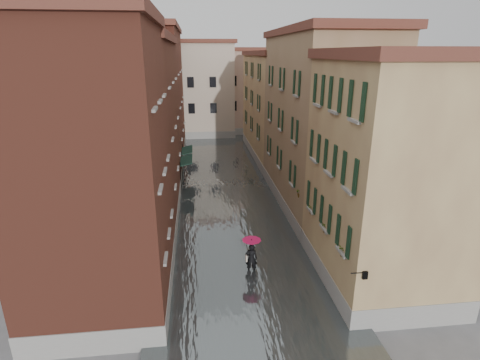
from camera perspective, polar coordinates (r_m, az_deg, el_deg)
ground at (r=22.34m, az=0.50°, el=-13.02°), size 120.00×120.00×0.00m
floodwater at (r=33.98m, az=-2.22°, el=-1.29°), size 10.00×60.00×0.20m
building_left_near at (r=18.23m, az=-21.00°, el=0.67°), size 6.00×8.00×13.00m
building_left_mid at (r=28.74m, az=-15.88°, el=7.01°), size 6.00×14.00×12.50m
building_left_far at (r=43.33m, az=-13.01°, el=12.03°), size 6.00×16.00×14.00m
building_right_near at (r=20.19m, az=21.43°, el=0.08°), size 6.00×8.00×11.50m
building_right_mid at (r=29.83m, az=11.92°, el=8.23°), size 6.00×14.00×13.00m
building_right_far at (r=44.25m, az=5.76°, el=10.91°), size 6.00×16.00×11.50m
building_end_cream at (r=57.07m, az=-7.44°, el=13.38°), size 12.00×9.00×13.00m
building_end_pink at (r=59.70m, az=1.49°, el=13.28°), size 10.00×9.00×12.00m
awning_near at (r=34.37m, az=-8.24°, el=2.92°), size 1.09×3.26×2.80m
awning_far at (r=37.94m, az=-8.13°, el=4.44°), size 1.09×3.19×2.80m
wall_lantern at (r=16.93m, az=18.37°, el=-13.50°), size 0.71×0.22×0.35m
window_planters at (r=21.03m, az=11.99°, el=-4.79°), size 0.59×8.34×0.84m
pedestrian_main at (r=21.13m, az=1.75°, el=-10.99°), size 1.06×1.06×2.06m
pedestrian_far at (r=42.31m, az=-7.80°, el=3.77°), size 0.98×0.82×1.82m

